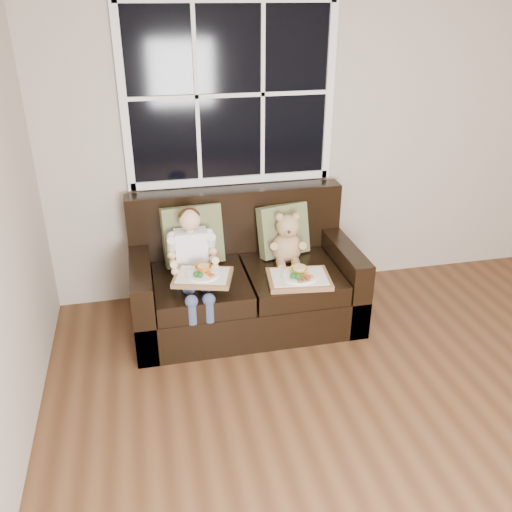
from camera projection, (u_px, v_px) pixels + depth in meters
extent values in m
plane|color=#57361D|center=(475.00, 506.00, 2.73)|extent=(5.00, 5.00, 0.00)
cube|color=#B8A998|center=(327.00, 130.00, 4.34)|extent=(4.50, 0.02, 2.70)
cube|color=black|center=(230.00, 95.00, 4.04)|extent=(1.50, 0.02, 1.25)
cube|color=white|center=(232.00, 180.00, 4.31)|extent=(1.58, 0.04, 0.06)
cube|color=white|center=(123.00, 99.00, 3.88)|extent=(0.06, 0.04, 1.37)
cube|color=white|center=(329.00, 92.00, 4.18)|extent=(0.06, 0.04, 1.37)
cube|color=white|center=(230.00, 95.00, 4.03)|extent=(1.50, 0.03, 0.03)
cube|color=black|center=(246.00, 304.00, 4.23)|extent=(1.70, 0.90, 0.30)
cube|color=black|center=(143.00, 298.00, 4.01)|extent=(0.15, 0.90, 0.60)
cube|color=black|center=(341.00, 277.00, 4.31)|extent=(0.15, 0.90, 0.60)
cube|color=black|center=(236.00, 229.00, 4.35)|extent=(1.70, 0.18, 0.66)
cube|color=black|center=(201.00, 288.00, 3.99)|extent=(0.68, 0.72, 0.15)
cube|color=black|center=(292.00, 279.00, 4.13)|extent=(0.68, 0.72, 0.15)
cube|color=olive|center=(193.00, 235.00, 4.12)|extent=(0.47, 0.26, 0.47)
cube|color=olive|center=(283.00, 230.00, 4.27)|extent=(0.44, 0.28, 0.42)
cube|color=white|center=(191.00, 251.00, 3.99)|extent=(0.24, 0.15, 0.33)
sphere|color=#E9B88E|center=(190.00, 220.00, 3.87)|extent=(0.15, 0.15, 0.15)
ellipsoid|color=#3A2012|center=(189.00, 216.00, 3.87)|extent=(0.15, 0.15, 0.11)
cylinder|color=#374161|center=(187.00, 279.00, 3.88)|extent=(0.09, 0.29, 0.09)
cylinder|color=#374161|center=(203.00, 277.00, 3.90)|extent=(0.09, 0.29, 0.09)
cylinder|color=#374161|center=(193.00, 321.00, 3.71)|extent=(0.08, 0.08, 0.27)
cylinder|color=#374161|center=(210.00, 319.00, 3.73)|extent=(0.08, 0.08, 0.27)
cylinder|color=#E9B88E|center=(173.00, 255.00, 3.85)|extent=(0.06, 0.29, 0.23)
cylinder|color=#E9B88E|center=(212.00, 251.00, 3.90)|extent=(0.06, 0.29, 0.23)
ellipsoid|color=tan|center=(287.00, 248.00, 4.19)|extent=(0.27, 0.24, 0.25)
sphere|color=tan|center=(288.00, 226.00, 4.10)|extent=(0.20, 0.20, 0.18)
sphere|color=tan|center=(280.00, 218.00, 4.06)|extent=(0.06, 0.06, 0.06)
sphere|color=tan|center=(296.00, 216.00, 4.08)|extent=(0.06, 0.06, 0.06)
sphere|color=tan|center=(290.00, 232.00, 4.04)|extent=(0.07, 0.07, 0.07)
sphere|color=#311E15|center=(291.00, 232.00, 4.01)|extent=(0.03, 0.03, 0.03)
cylinder|color=tan|center=(284.00, 265.00, 4.10)|extent=(0.09, 0.15, 0.07)
cylinder|color=tan|center=(298.00, 264.00, 4.12)|extent=(0.09, 0.15, 0.07)
cube|color=olive|center=(203.00, 277.00, 3.75)|extent=(0.46, 0.40, 0.03)
cube|color=silver|center=(203.00, 275.00, 3.74)|extent=(0.40, 0.34, 0.01)
cylinder|color=white|center=(203.00, 274.00, 3.73)|extent=(0.23, 0.23, 0.01)
imported|color=orange|center=(203.00, 268.00, 3.76)|extent=(0.15, 0.15, 0.04)
cylinder|color=#ECCA81|center=(203.00, 268.00, 3.76)|extent=(0.08, 0.08, 0.02)
ellipsoid|color=#265C1D|center=(196.00, 274.00, 3.68)|extent=(0.04, 0.04, 0.04)
ellipsoid|color=#265C1D|center=(200.00, 275.00, 3.67)|extent=(0.04, 0.04, 0.04)
cylinder|color=#DB5718|center=(210.00, 275.00, 3.69)|extent=(0.04, 0.06, 0.02)
cube|color=olive|center=(299.00, 279.00, 3.92)|extent=(0.49, 0.39, 0.04)
cube|color=silver|center=(299.00, 276.00, 3.91)|extent=(0.43, 0.33, 0.01)
cylinder|color=white|center=(299.00, 276.00, 3.90)|extent=(0.26, 0.26, 0.02)
imported|color=yellow|center=(299.00, 270.00, 3.93)|extent=(0.14, 0.14, 0.03)
cylinder|color=#ECCA81|center=(299.00, 269.00, 3.93)|extent=(0.10, 0.10, 0.02)
ellipsoid|color=#265C1D|center=(293.00, 276.00, 3.84)|extent=(0.05, 0.05, 0.04)
ellipsoid|color=#265C1D|center=(298.00, 276.00, 3.83)|extent=(0.05, 0.05, 0.04)
cylinder|color=#DB5718|center=(308.00, 276.00, 3.86)|extent=(0.05, 0.07, 0.02)
cylinder|color=brown|center=(302.00, 278.00, 3.83)|extent=(0.03, 0.09, 0.02)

